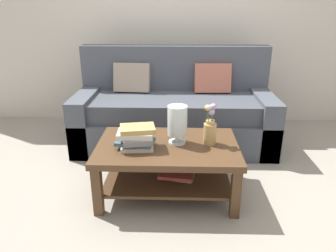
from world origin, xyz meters
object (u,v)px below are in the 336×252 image
object	(u,v)px
couch	(174,112)
book_stack_main	(137,137)
coffee_table	(168,158)
flower_pitcher	(210,128)
glass_hurricane_vase	(177,122)

from	to	relation	value
couch	book_stack_main	xyz separation A→B (m)	(-0.28, -1.13, 0.17)
coffee_table	flower_pitcher	bearing A→B (deg)	4.28
couch	flower_pitcher	world-z (taller)	couch
book_stack_main	flower_pitcher	size ratio (longest dim) A/B	0.96
book_stack_main	glass_hurricane_vase	world-z (taller)	glass_hurricane_vase
coffee_table	book_stack_main	bearing A→B (deg)	-162.81
couch	glass_hurricane_vase	xyz separation A→B (m)	(0.04, -1.03, 0.26)
couch	coffee_table	world-z (taller)	couch
couch	coffee_table	bearing A→B (deg)	-92.04
coffee_table	flower_pitcher	world-z (taller)	flower_pitcher
coffee_table	glass_hurricane_vase	size ratio (longest dim) A/B	3.63
coffee_table	glass_hurricane_vase	bearing A→B (deg)	24.36
coffee_table	book_stack_main	xyz separation A→B (m)	(-0.24, -0.07, 0.21)
flower_pitcher	glass_hurricane_vase	bearing A→B (deg)	178.11
coffee_table	glass_hurricane_vase	xyz separation A→B (m)	(0.07, 0.03, 0.30)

